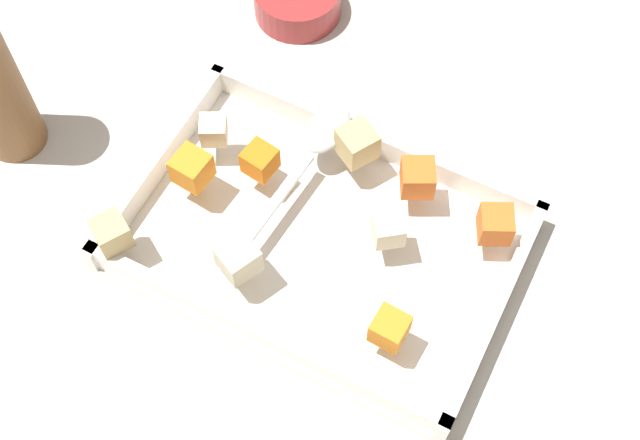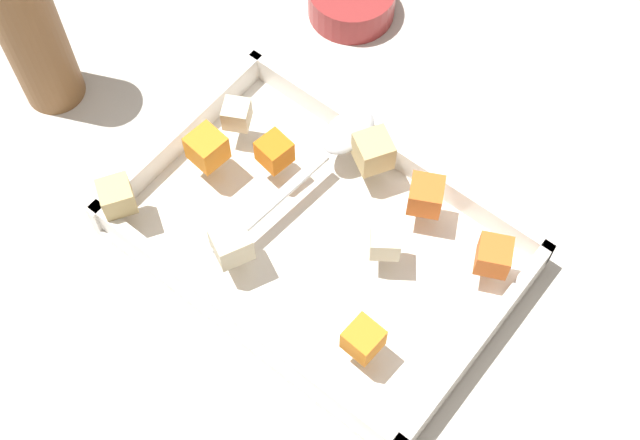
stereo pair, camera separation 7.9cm
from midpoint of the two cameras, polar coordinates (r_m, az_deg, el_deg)
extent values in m
plane|color=beige|center=(0.88, -3.74, -1.69)|extent=(4.00, 4.00, 0.00)
cube|color=white|center=(0.87, -2.60, -1.79)|extent=(0.38, 0.25, 0.01)
cube|color=white|center=(0.91, 0.97, 4.94)|extent=(0.38, 0.01, 0.03)
cube|color=white|center=(0.81, -6.72, -7.78)|extent=(0.38, 0.01, 0.03)
cube|color=white|center=(0.83, 8.68, -6.22)|extent=(0.01, 0.25, 0.03)
cube|color=white|center=(0.92, -12.83, 3.60)|extent=(0.01, 0.25, 0.03)
cube|color=orange|center=(0.78, 1.65, -7.37)|extent=(0.03, 0.03, 0.03)
cube|color=orange|center=(0.86, -6.58, 3.65)|extent=(0.03, 0.03, 0.03)
cube|color=orange|center=(0.87, -10.98, 3.10)|extent=(0.04, 0.04, 0.03)
cube|color=orange|center=(0.83, 8.73, -0.52)|extent=(0.04, 0.04, 0.03)
cube|color=orange|center=(0.85, 3.74, 2.55)|extent=(0.04, 0.04, 0.03)
cube|color=beige|center=(0.82, 1.76, -0.86)|extent=(0.04, 0.04, 0.03)
cube|color=beige|center=(0.81, -8.16, -2.77)|extent=(0.04, 0.04, 0.03)
cube|color=beige|center=(0.89, -9.52, 5.60)|extent=(0.04, 0.04, 0.03)
cube|color=tan|center=(0.85, -16.09, -1.05)|extent=(0.04, 0.04, 0.03)
cube|color=tan|center=(0.86, -0.18, 4.80)|extent=(0.05, 0.05, 0.03)
ellipsoid|color=silver|center=(0.88, -2.11, 5.78)|extent=(0.05, 0.07, 0.02)
cube|color=silver|center=(0.85, -6.09, 0.31)|extent=(0.02, 0.15, 0.01)
cylinder|color=maroon|center=(1.04, -3.72, 14.00)|extent=(0.10, 0.10, 0.04)
camera|label=1|loc=(0.04, -92.75, -5.07)|focal=49.04mm
camera|label=2|loc=(0.04, 87.25, 5.07)|focal=49.04mm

